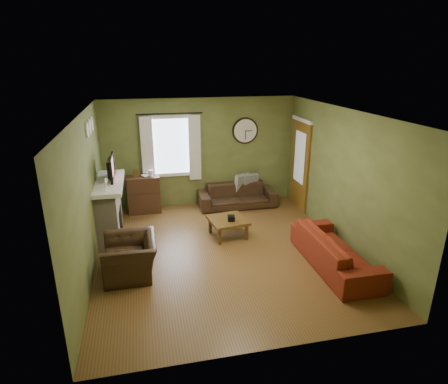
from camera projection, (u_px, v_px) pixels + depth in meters
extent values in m
cube|color=brown|center=(223.00, 252.00, 7.06)|extent=(4.60, 5.20, 0.00)
cube|color=white|center=(223.00, 112.00, 6.19)|extent=(4.60, 5.20, 0.00)
cube|color=olive|center=(87.00, 196.00, 6.16)|extent=(0.00, 5.20, 2.60)
cube|color=olive|center=(342.00, 178.00, 7.09)|extent=(0.00, 5.20, 2.60)
cube|color=olive|center=(200.00, 153.00, 9.02)|extent=(4.60, 0.00, 2.60)
cube|color=olive|center=(272.00, 258.00, 4.23)|extent=(4.60, 0.00, 2.60)
cube|color=#C3AE8C|center=(109.00, 211.00, 7.51)|extent=(0.40, 1.40, 1.10)
cube|color=black|center=(120.00, 222.00, 7.63)|extent=(0.04, 0.60, 0.55)
cube|color=white|center=(108.00, 183.00, 7.32)|extent=(0.58, 1.60, 0.08)
imported|color=black|center=(108.00, 170.00, 7.39)|extent=(0.08, 0.60, 0.35)
cube|color=#994C3F|center=(112.00, 168.00, 7.39)|extent=(0.02, 0.62, 0.36)
cylinder|color=white|center=(87.00, 130.00, 6.58)|extent=(0.28, 0.28, 0.03)
cylinder|color=white|center=(90.00, 127.00, 6.91)|extent=(0.28, 0.28, 0.03)
cylinder|color=white|center=(92.00, 124.00, 7.23)|extent=(0.28, 0.28, 0.03)
cylinder|color=black|center=(170.00, 114.00, 8.44)|extent=(0.03, 0.03, 1.50)
cube|color=white|center=(147.00, 150.00, 8.61)|extent=(0.28, 0.04, 1.55)
cube|color=white|center=(195.00, 148.00, 8.83)|extent=(0.28, 0.04, 1.55)
cube|color=brown|center=(300.00, 166.00, 8.87)|extent=(0.05, 0.90, 2.10)
imported|color=#563A17|center=(142.00, 173.00, 8.56)|extent=(0.25, 0.28, 0.02)
imported|color=#322115|center=(237.00, 195.00, 9.17)|extent=(1.89, 0.74, 0.55)
cube|color=gray|center=(242.00, 182.00, 9.29)|extent=(0.43, 0.28, 0.41)
cube|color=gray|center=(250.00, 181.00, 9.34)|extent=(0.40, 0.18, 0.38)
imported|color=maroon|center=(335.00, 250.00, 6.49)|extent=(0.81, 2.06, 0.60)
imported|color=#322115|center=(130.00, 257.00, 6.24)|extent=(0.88, 1.00, 0.64)
cube|color=black|center=(231.00, 220.00, 7.48)|extent=(0.16, 0.16, 0.11)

